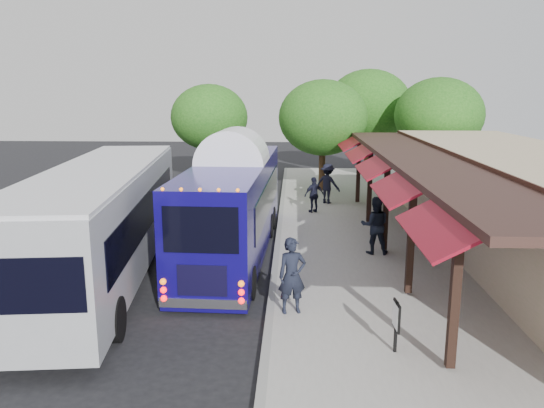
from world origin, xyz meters
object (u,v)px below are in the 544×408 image
(ped_c, at_px, (314,195))
(ped_d, at_px, (328,184))
(ped_a, at_px, (292,276))
(sign_board, at_px, (396,318))
(coach_bus, at_px, (234,202))
(ped_b, at_px, (375,225))
(city_bus, at_px, (102,217))

(ped_c, bearing_deg, ped_d, -136.63)
(ped_a, xyz_separation_m, sign_board, (2.22, -1.99, -0.20))
(ped_d, bearing_deg, coach_bus, 93.99)
(ped_d, distance_m, sign_board, 15.26)
(ped_b, relative_size, ped_c, 1.21)
(coach_bus, height_order, ped_a, coach_bus)
(ped_a, distance_m, sign_board, 2.99)
(ped_a, bearing_deg, ped_d, 68.27)
(ped_b, xyz_separation_m, ped_c, (-1.85, 6.16, -0.17))
(ped_a, xyz_separation_m, ped_d, (1.69, 13.26, 0.02))
(coach_bus, bearing_deg, ped_d, 66.95)
(ped_b, distance_m, ped_c, 6.43)
(ped_c, bearing_deg, coach_bus, 36.26)
(ped_a, height_order, sign_board, ped_a)
(coach_bus, distance_m, ped_c, 6.70)
(ped_b, bearing_deg, ped_c, -71.14)
(coach_bus, relative_size, sign_board, 9.67)
(ped_b, height_order, ped_c, ped_b)
(ped_b, bearing_deg, coach_bus, -0.61)
(ped_a, bearing_deg, sign_board, -56.29)
(sign_board, bearing_deg, ped_b, 81.67)
(coach_bus, distance_m, ped_a, 5.73)
(ped_d, height_order, sign_board, ped_d)
(ped_a, relative_size, ped_d, 0.98)
(ped_b, bearing_deg, ped_a, 63.23)
(coach_bus, xyz_separation_m, ped_d, (3.74, 7.96, -0.74))
(city_bus, distance_m, ped_d, 12.86)
(ped_b, relative_size, sign_board, 1.74)
(city_bus, height_order, sign_board, city_bus)
(ped_a, bearing_deg, ped_b, 46.58)
(coach_bus, xyz_separation_m, sign_board, (4.27, -7.29, -0.95))
(ped_c, bearing_deg, city_bus, 24.52)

